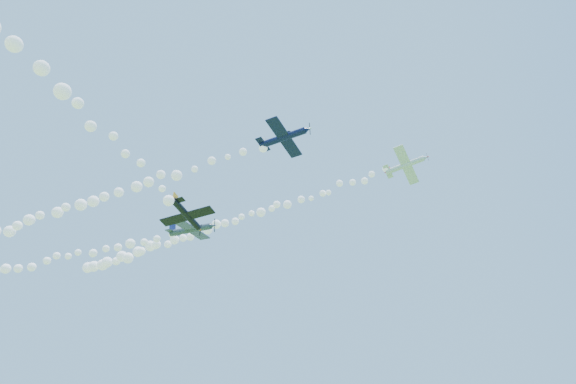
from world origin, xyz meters
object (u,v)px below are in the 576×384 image
at_px(plane_navy, 284,137).
at_px(plane_black, 187,215).
at_px(plane_white, 406,165).
at_px(plane_grey, 192,229).

bearing_deg(plane_navy, plane_black, -156.25).
bearing_deg(plane_white, plane_black, -131.67).
distance_m(plane_navy, plane_grey, 20.14).
bearing_deg(plane_white, plane_navy, -121.05).
height_order(plane_white, plane_black, plane_white).
relative_size(plane_white, plane_grey, 0.93).
bearing_deg(plane_grey, plane_navy, -23.94).
bearing_deg(plane_black, plane_navy, -68.76).
bearing_deg(plane_black, plane_white, -47.39).
xyz_separation_m(plane_grey, plane_black, (6.91, -11.12, -6.52)).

